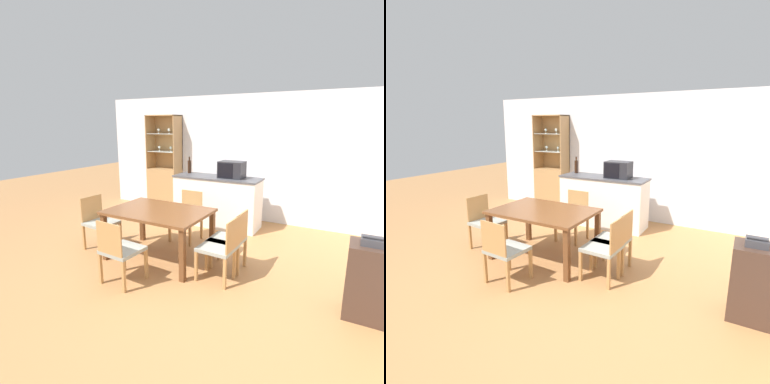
# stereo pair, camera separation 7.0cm
# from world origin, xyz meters

# --- Properties ---
(ground_plane) EXTENTS (18.00, 18.00, 0.00)m
(ground_plane) POSITION_xyz_m (0.00, 0.00, 0.00)
(ground_plane) COLOR #B27A47
(wall_back) EXTENTS (6.80, 0.06, 2.55)m
(wall_back) POSITION_xyz_m (0.00, 2.63, 1.27)
(wall_back) COLOR silver
(wall_back) RESTS_ON ground_plane
(kitchen_counter) EXTENTS (1.70, 0.59, 0.97)m
(kitchen_counter) POSITION_xyz_m (-0.28, 1.92, 0.49)
(kitchen_counter) COLOR white
(kitchen_counter) RESTS_ON ground_plane
(display_cabinet) EXTENTS (0.76, 0.39, 2.16)m
(display_cabinet) POSITION_xyz_m (-1.83, 2.42, 0.63)
(display_cabinet) COLOR tan
(display_cabinet) RESTS_ON ground_plane
(dining_table) EXTENTS (1.44, 1.00, 0.74)m
(dining_table) POSITION_xyz_m (-0.41, 0.14, 0.65)
(dining_table) COLOR brown
(dining_table) RESTS_ON ground_plane
(dining_chair_head_far) EXTENTS (0.45, 0.45, 0.83)m
(dining_chair_head_far) POSITION_xyz_m (-0.41, 0.97, 0.43)
(dining_chair_head_far) COLOR #999E93
(dining_chair_head_far) RESTS_ON ground_plane
(dining_chair_side_right_near) EXTENTS (0.46, 0.46, 0.83)m
(dining_chair_side_right_near) POSITION_xyz_m (0.64, -0.02, 0.43)
(dining_chair_side_right_near) COLOR #999E93
(dining_chair_side_right_near) RESTS_ON ground_plane
(dining_chair_side_right_far) EXTENTS (0.45, 0.45, 0.83)m
(dining_chair_side_right_far) POSITION_xyz_m (0.64, 0.29, 0.43)
(dining_chair_side_right_far) COLOR #999E93
(dining_chair_side_right_far) RESTS_ON ground_plane
(dining_chair_head_near) EXTENTS (0.47, 0.47, 0.83)m
(dining_chair_head_near) POSITION_xyz_m (-0.41, -0.70, 0.43)
(dining_chair_head_near) COLOR #999E93
(dining_chair_head_near) RESTS_ON ground_plane
(dining_chair_side_left_near) EXTENTS (0.47, 0.47, 0.83)m
(dining_chair_side_left_near) POSITION_xyz_m (-1.46, -0.01, 0.43)
(dining_chair_side_left_near) COLOR #999E93
(dining_chair_side_left_near) RESTS_ON ground_plane
(microwave) EXTENTS (0.46, 0.34, 0.31)m
(microwave) POSITION_xyz_m (0.01, 1.93, 1.13)
(microwave) COLOR #232328
(microwave) RESTS_ON kitchen_counter
(wine_bottle) EXTENTS (0.07, 0.07, 0.34)m
(wine_bottle) POSITION_xyz_m (-0.97, 2.05, 1.11)
(wine_bottle) COLOR black
(wine_bottle) RESTS_ON kitchen_counter
(side_cabinet) EXTENTS (0.49, 0.38, 0.79)m
(side_cabinet) POSITION_xyz_m (2.31, 0.00, 0.40)
(side_cabinet) COLOR #422D23
(side_cabinet) RESTS_ON ground_plane
(telephone) EXTENTS (0.20, 0.18, 0.11)m
(telephone) POSITION_xyz_m (2.26, -0.01, 0.83)
(telephone) COLOR #38383D
(telephone) RESTS_ON side_cabinet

